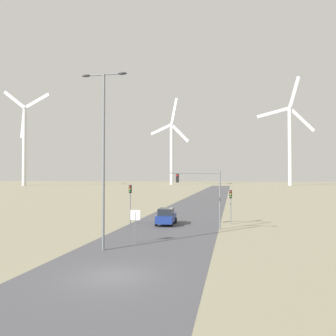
{
  "coord_description": "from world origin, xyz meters",
  "views": [
    {
      "loc": [
        6.39,
        -16.86,
        5.38
      ],
      "look_at": [
        0.0,
        15.47,
        6.2
      ],
      "focal_mm": 35.0,
      "sensor_mm": 36.0,
      "label": 1
    }
  ],
  "objects_px": {
    "traffic_light_post_near_left": "(130,196)",
    "wind_turbine_center": "(290,138)",
    "wind_turbine_left": "(172,147)",
    "traffic_light_mast_overhead": "(202,187)",
    "car_approaching": "(166,217)",
    "stop_sign_near": "(135,220)",
    "wind_turbine_far_left": "(25,138)",
    "traffic_light_post_near_right": "(231,199)",
    "streetlamp": "(104,142)"
  },
  "relations": [
    {
      "from": "wind_turbine_center",
      "to": "wind_turbine_far_left",
      "type": "bearing_deg",
      "value": -167.29
    },
    {
      "from": "traffic_light_post_near_right",
      "to": "wind_turbine_center",
      "type": "bearing_deg",
      "value": 78.47
    },
    {
      "from": "wind_turbine_left",
      "to": "wind_turbine_center",
      "type": "relative_size",
      "value": 0.89
    },
    {
      "from": "wind_turbine_center",
      "to": "traffic_light_mast_overhead",
      "type": "bearing_deg",
      "value": -102.22
    },
    {
      "from": "stop_sign_near",
      "to": "wind_turbine_center",
      "type": "height_order",
      "value": "wind_turbine_center"
    },
    {
      "from": "streetlamp",
      "to": "wind_turbine_left",
      "type": "distance_m",
      "value": 188.41
    },
    {
      "from": "wind_turbine_far_left",
      "to": "stop_sign_near",
      "type": "bearing_deg",
      "value": -52.36
    },
    {
      "from": "traffic_light_post_near_left",
      "to": "wind_turbine_center",
      "type": "distance_m",
      "value": 169.84
    },
    {
      "from": "wind_turbine_far_left",
      "to": "wind_turbine_left",
      "type": "height_order",
      "value": "wind_turbine_left"
    },
    {
      "from": "streetlamp",
      "to": "stop_sign_near",
      "type": "bearing_deg",
      "value": 62.46
    },
    {
      "from": "stop_sign_near",
      "to": "traffic_light_post_near_left",
      "type": "distance_m",
      "value": 10.43
    },
    {
      "from": "traffic_light_mast_overhead",
      "to": "wind_turbine_center",
      "type": "xyz_separation_m",
      "value": [
        35.53,
        164.02,
        23.25
      ]
    },
    {
      "from": "car_approaching",
      "to": "wind_turbine_left",
      "type": "height_order",
      "value": "wind_turbine_left"
    },
    {
      "from": "stop_sign_near",
      "to": "wind_turbine_far_left",
      "type": "xyz_separation_m",
      "value": [
        -107.07,
        138.82,
        25.01
      ]
    },
    {
      "from": "stop_sign_near",
      "to": "traffic_light_post_near_left",
      "type": "xyz_separation_m",
      "value": [
        -3.54,
        9.71,
        1.35
      ]
    },
    {
      "from": "car_approaching",
      "to": "wind_turbine_far_left",
      "type": "height_order",
      "value": "wind_turbine_far_left"
    },
    {
      "from": "traffic_light_post_near_right",
      "to": "wind_turbine_left",
      "type": "relative_size",
      "value": 0.07
    },
    {
      "from": "stop_sign_near",
      "to": "car_approaching",
      "type": "relative_size",
      "value": 0.63
    },
    {
      "from": "stop_sign_near",
      "to": "wind_turbine_left",
      "type": "height_order",
      "value": "wind_turbine_left"
    },
    {
      "from": "wind_turbine_far_left",
      "to": "wind_turbine_center",
      "type": "bearing_deg",
      "value": 12.71
    },
    {
      "from": "stop_sign_near",
      "to": "traffic_light_post_near_left",
      "type": "bearing_deg",
      "value": 110.05
    },
    {
      "from": "traffic_light_post_near_right",
      "to": "wind_turbine_far_left",
      "type": "relative_size",
      "value": 0.07
    },
    {
      "from": "stop_sign_near",
      "to": "traffic_light_post_near_right",
      "type": "height_order",
      "value": "traffic_light_post_near_right"
    },
    {
      "from": "traffic_light_post_near_left",
      "to": "wind_turbine_far_left",
      "type": "xyz_separation_m",
      "value": [
        -103.53,
        129.11,
        23.65
      ]
    },
    {
      "from": "wind_turbine_left",
      "to": "wind_turbine_center",
      "type": "xyz_separation_m",
      "value": [
        71.11,
        -10.42,
        3.31
      ]
    },
    {
      "from": "traffic_light_post_near_left",
      "to": "stop_sign_near",
      "type": "bearing_deg",
      "value": -69.95
    },
    {
      "from": "streetlamp",
      "to": "car_approaching",
      "type": "xyz_separation_m",
      "value": [
        2.02,
        13.02,
        -6.95
      ]
    },
    {
      "from": "traffic_light_mast_overhead",
      "to": "wind_turbine_far_left",
      "type": "distance_m",
      "value": 173.5
    },
    {
      "from": "traffic_light_post_near_left",
      "to": "traffic_light_mast_overhead",
      "type": "height_order",
      "value": "traffic_light_mast_overhead"
    },
    {
      "from": "traffic_light_post_near_left",
      "to": "traffic_light_mast_overhead",
      "type": "distance_m",
      "value": 8.43
    },
    {
      "from": "stop_sign_near",
      "to": "wind_turbine_left",
      "type": "distance_m",
      "value": 186.4
    },
    {
      "from": "car_approaching",
      "to": "wind_turbine_center",
      "type": "distance_m",
      "value": 168.84
    },
    {
      "from": "wind_turbine_far_left",
      "to": "car_approaching",
      "type": "bearing_deg",
      "value": -50.12
    },
    {
      "from": "car_approaching",
      "to": "wind_turbine_left",
      "type": "relative_size",
      "value": 0.08
    },
    {
      "from": "streetlamp",
      "to": "stop_sign_near",
      "type": "distance_m",
      "value": 6.86
    },
    {
      "from": "stop_sign_near",
      "to": "wind_turbine_center",
      "type": "bearing_deg",
      "value": 76.86
    },
    {
      "from": "streetlamp",
      "to": "traffic_light_mast_overhead",
      "type": "xyz_separation_m",
      "value": [
        6.16,
        10.93,
        -3.55
      ]
    },
    {
      "from": "wind_turbine_left",
      "to": "car_approaching",
      "type": "bearing_deg",
      "value": -79.66
    },
    {
      "from": "traffic_light_post_near_left",
      "to": "wind_turbine_left",
      "type": "xyz_separation_m",
      "value": [
        -27.4,
        172.73,
        21.06
      ]
    },
    {
      "from": "traffic_light_post_near_right",
      "to": "car_approaching",
      "type": "relative_size",
      "value": 0.91
    },
    {
      "from": "traffic_light_mast_overhead",
      "to": "traffic_light_post_near_right",
      "type": "bearing_deg",
      "value": 53.55
    },
    {
      "from": "traffic_light_post_near_right",
      "to": "wind_turbine_left",
      "type": "distance_m",
      "value": 176.15
    },
    {
      "from": "traffic_light_post_near_right",
      "to": "traffic_light_mast_overhead",
      "type": "xyz_separation_m",
      "value": [
        -2.87,
        -3.88,
        1.51
      ]
    },
    {
      "from": "wind_turbine_far_left",
      "to": "wind_turbine_center",
      "type": "distance_m",
      "value": 150.94
    },
    {
      "from": "traffic_light_post_near_left",
      "to": "traffic_light_mast_overhead",
      "type": "xyz_separation_m",
      "value": [
        8.18,
        -1.71,
        1.11
      ]
    },
    {
      "from": "traffic_light_mast_overhead",
      "to": "car_approaching",
      "type": "distance_m",
      "value": 5.75
    },
    {
      "from": "wind_turbine_left",
      "to": "streetlamp",
      "type": "bearing_deg",
      "value": -80.98
    },
    {
      "from": "car_approaching",
      "to": "traffic_light_post_near_left",
      "type": "bearing_deg",
      "value": -174.74
    },
    {
      "from": "wind_turbine_far_left",
      "to": "traffic_light_mast_overhead",
      "type": "bearing_deg",
      "value": -49.51
    },
    {
      "from": "traffic_light_post_near_right",
      "to": "stop_sign_near",
      "type": "bearing_deg",
      "value": -122.27
    }
  ]
}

